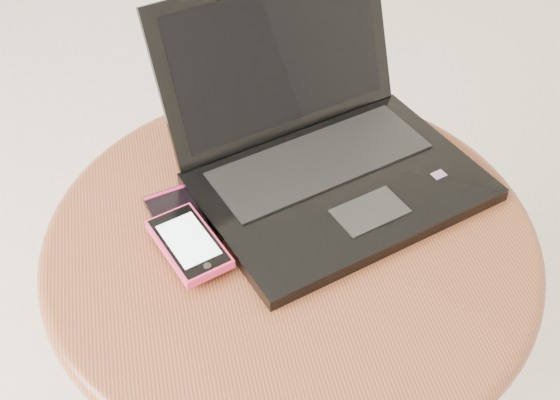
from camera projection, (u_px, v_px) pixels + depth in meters
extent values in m
plane|color=beige|center=(284.00, 372.00, 1.22)|extent=(4.00, 4.00, 0.00)
cylinder|color=#5E3018|center=(289.00, 343.00, 0.99)|extent=(0.09, 0.09, 0.42)
cylinder|color=#5E3019|center=(291.00, 237.00, 0.83)|extent=(0.57, 0.57, 0.03)
torus|color=#5E3019|center=(291.00, 237.00, 0.83)|extent=(0.60, 0.60, 0.03)
cube|color=black|center=(341.00, 187.00, 0.86)|extent=(0.40, 0.33, 0.02)
cube|color=black|center=(320.00, 160.00, 0.89)|extent=(0.30, 0.19, 0.00)
cube|color=black|center=(370.00, 211.00, 0.82)|extent=(0.10, 0.08, 0.00)
cube|color=red|center=(439.00, 175.00, 0.87)|extent=(0.02, 0.02, 0.00)
cube|color=black|center=(278.00, 56.00, 0.89)|extent=(0.34, 0.18, 0.20)
cube|color=black|center=(280.00, 57.00, 0.88)|extent=(0.30, 0.15, 0.16)
cube|color=black|center=(179.00, 220.00, 0.83)|extent=(0.08, 0.12, 0.01)
cube|color=#A21D4F|center=(165.00, 192.00, 0.85)|extent=(0.05, 0.02, 0.00)
cube|color=#EB3064|center=(189.00, 244.00, 0.78)|extent=(0.09, 0.12, 0.01)
cube|color=black|center=(188.00, 240.00, 0.78)|extent=(0.09, 0.12, 0.00)
cube|color=#C7F2F2|center=(188.00, 240.00, 0.78)|extent=(0.07, 0.09, 0.00)
cylinder|color=black|center=(207.00, 266.00, 0.75)|extent=(0.01, 0.01, 0.00)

